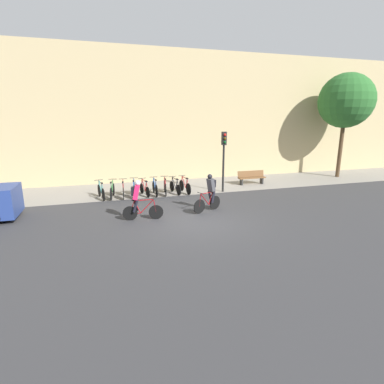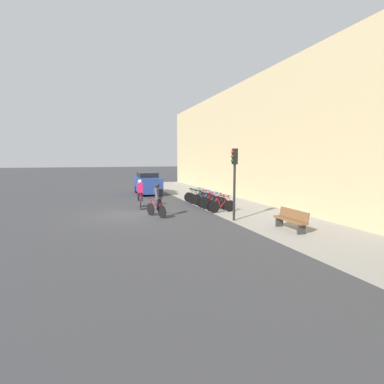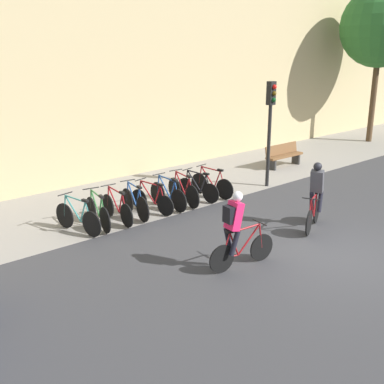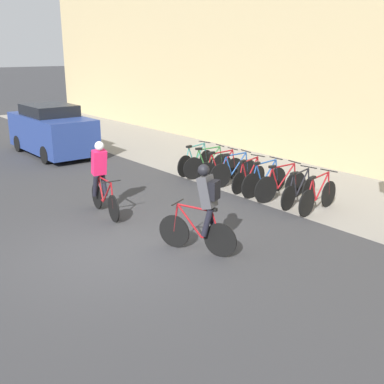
# 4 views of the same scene
# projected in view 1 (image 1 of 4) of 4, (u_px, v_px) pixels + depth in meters

# --- Properties ---
(ground) EXTENTS (200.00, 200.00, 0.00)m
(ground) POSITION_uv_depth(u_px,v_px,m) (196.00, 222.00, 12.70)
(ground) COLOR #333335
(kerb_strip) EXTENTS (44.00, 4.50, 0.01)m
(kerb_strip) POSITION_uv_depth(u_px,v_px,m) (165.00, 188.00, 18.99)
(kerb_strip) COLOR gray
(kerb_strip) RESTS_ON ground
(building_facade) EXTENTS (44.00, 0.60, 8.76)m
(building_facade) POSITION_uv_depth(u_px,v_px,m) (156.00, 117.00, 20.31)
(building_facade) COLOR tan
(building_facade) RESTS_ON ground
(cyclist_pink) EXTENTS (1.73, 0.51, 1.76)m
(cyclist_pink) POSITION_uv_depth(u_px,v_px,m) (138.00, 199.00, 12.75)
(cyclist_pink) COLOR black
(cyclist_pink) RESTS_ON ground
(cyclist_grey) EXTENTS (1.54, 0.75, 1.78)m
(cyclist_grey) POSITION_uv_depth(u_px,v_px,m) (210.00, 191.00, 14.04)
(cyclist_grey) COLOR black
(cyclist_grey) RESTS_ON ground
(parked_bike_0) EXTENTS (0.52, 1.70, 0.97)m
(parked_bike_0) POSITION_uv_depth(u_px,v_px,m) (101.00, 191.00, 16.32)
(parked_bike_0) COLOR black
(parked_bike_0) RESTS_ON ground
(parked_bike_1) EXTENTS (0.46, 1.69, 0.98)m
(parked_bike_1) POSITION_uv_depth(u_px,v_px,m) (112.00, 191.00, 16.48)
(parked_bike_1) COLOR black
(parked_bike_1) RESTS_ON ground
(parked_bike_2) EXTENTS (0.46, 1.71, 0.96)m
(parked_bike_2) POSITION_uv_depth(u_px,v_px,m) (123.00, 190.00, 16.64)
(parked_bike_2) COLOR black
(parked_bike_2) RESTS_ON ground
(parked_bike_3) EXTENTS (0.46, 1.66, 0.99)m
(parked_bike_3) POSITION_uv_depth(u_px,v_px,m) (134.00, 189.00, 16.80)
(parked_bike_3) COLOR black
(parked_bike_3) RESTS_ON ground
(parked_bike_4) EXTENTS (0.50, 1.59, 0.93)m
(parked_bike_4) POSITION_uv_depth(u_px,v_px,m) (145.00, 189.00, 16.97)
(parked_bike_4) COLOR black
(parked_bike_4) RESTS_ON ground
(parked_bike_5) EXTENTS (0.46, 1.70, 0.98)m
(parked_bike_5) POSITION_uv_depth(u_px,v_px,m) (155.00, 188.00, 17.13)
(parked_bike_5) COLOR black
(parked_bike_5) RESTS_ON ground
(parked_bike_6) EXTENTS (0.46, 1.71, 0.99)m
(parked_bike_6) POSITION_uv_depth(u_px,v_px,m) (165.00, 187.00, 17.29)
(parked_bike_6) COLOR black
(parked_bike_6) RESTS_ON ground
(parked_bike_7) EXTENTS (0.46, 1.61, 0.95)m
(parked_bike_7) POSITION_uv_depth(u_px,v_px,m) (175.00, 187.00, 17.46)
(parked_bike_7) COLOR black
(parked_bike_7) RESTS_ON ground
(parked_bike_8) EXTENTS (0.46, 1.70, 0.97)m
(parked_bike_8) POSITION_uv_depth(u_px,v_px,m) (185.00, 186.00, 17.62)
(parked_bike_8) COLOR black
(parked_bike_8) RESTS_ON ground
(traffic_light_pole) EXTENTS (0.26, 0.30, 3.54)m
(traffic_light_pole) POSITION_uv_depth(u_px,v_px,m) (224.00, 151.00, 17.37)
(traffic_light_pole) COLOR black
(traffic_light_pole) RESTS_ON ground
(bench) EXTENTS (1.87, 0.44, 0.89)m
(bench) POSITION_uv_depth(u_px,v_px,m) (251.00, 177.00, 19.87)
(bench) COLOR brown
(bench) RESTS_ON ground
(street_tree_0) EXTENTS (3.81, 3.81, 7.39)m
(street_tree_0) POSITION_uv_depth(u_px,v_px,m) (346.00, 101.00, 21.19)
(street_tree_0) COLOR #4C3823
(street_tree_0) RESTS_ON ground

